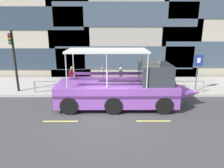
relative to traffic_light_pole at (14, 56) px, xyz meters
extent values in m
plane|color=#3D3D3F|center=(6.48, -3.80, -2.76)|extent=(120.00, 120.00, 0.00)
cube|color=#A8A59E|center=(6.48, 1.80, -2.67)|extent=(32.00, 4.80, 0.18)
cube|color=#B2ADA3|center=(6.48, -0.69, -2.67)|extent=(32.00, 0.18, 0.18)
cube|color=#DBD64C|center=(4.08, -4.49, -2.75)|extent=(1.80, 0.12, 0.01)
cube|color=#DBD64C|center=(8.88, -4.49, -2.75)|extent=(1.80, 0.12, 0.01)
cube|color=#2D3D4C|center=(-1.16, 4.57, -0.98)|extent=(10.94, 0.06, 1.96)
cube|color=#2D3D4C|center=(-1.16, 4.57, 2.59)|extent=(10.94, 0.06, 1.96)
cube|color=#3D4C5B|center=(7.97, 4.57, -0.86)|extent=(12.66, 0.06, 2.08)
cube|color=#3D4C5B|center=(7.97, 4.57, 2.93)|extent=(12.66, 0.06, 2.08)
cube|color=#3D4C5B|center=(16.11, 4.57, -0.59)|extent=(8.90, 0.06, 2.39)
cube|color=#3D4C5B|center=(16.11, 4.57, 3.75)|extent=(8.90, 0.06, 2.39)
cylinder|color=gray|center=(7.24, -0.35, -1.74)|extent=(11.83, 0.07, 0.07)
cylinder|color=gray|center=(7.24, -0.35, -2.16)|extent=(11.83, 0.06, 0.06)
cylinder|color=gray|center=(1.33, -0.35, -2.16)|extent=(0.09, 0.09, 0.84)
cylinder|color=gray|center=(3.30, -0.35, -2.16)|extent=(0.09, 0.09, 0.84)
cylinder|color=gray|center=(5.27, -0.35, -2.16)|extent=(0.09, 0.09, 0.84)
cylinder|color=gray|center=(7.24, -0.35, -2.16)|extent=(0.09, 0.09, 0.84)
cylinder|color=gray|center=(9.22, -0.35, -2.16)|extent=(0.09, 0.09, 0.84)
cylinder|color=gray|center=(11.19, -0.35, -2.16)|extent=(0.09, 0.09, 0.84)
cylinder|color=gray|center=(13.16, -0.35, -2.16)|extent=(0.09, 0.09, 0.84)
cylinder|color=black|center=(0.00, 0.06, -0.45)|extent=(0.16, 0.16, 4.26)
cube|color=black|center=(0.00, -0.14, 1.14)|extent=(0.24, 0.20, 0.72)
sphere|color=red|center=(0.00, -0.25, 1.36)|extent=(0.14, 0.14, 0.14)
sphere|color=gold|center=(0.00, -0.25, 1.14)|extent=(0.14, 0.14, 0.14)
sphere|color=green|center=(0.00, -0.25, 0.92)|extent=(0.14, 0.14, 0.14)
cylinder|color=#4C4F54|center=(12.80, 0.05, -1.29)|extent=(0.08, 0.08, 2.58)
cube|color=navy|center=(12.80, 0.00, -0.34)|extent=(0.60, 0.04, 0.76)
cube|color=white|center=(12.80, -0.02, -0.34)|extent=(0.24, 0.01, 0.36)
cube|color=purple|center=(6.99, -2.48, -1.88)|extent=(6.96, 2.42, 1.20)
cone|color=purple|center=(11.25, -2.48, -1.88)|extent=(1.57, 1.14, 1.14)
cylinder|color=purple|center=(3.51, -2.48, -1.88)|extent=(0.35, 1.14, 1.14)
cube|color=#4D2A62|center=(6.99, -3.71, -1.73)|extent=(6.96, 0.04, 0.12)
sphere|color=white|center=(11.65, -2.48, -1.83)|extent=(0.22, 0.22, 0.22)
cube|color=#33383D|center=(9.25, -2.48, -0.71)|extent=(1.74, 2.03, 1.14)
cube|color=silver|center=(6.47, -2.48, 0.62)|extent=(4.52, 2.23, 0.10)
cylinder|color=#B2B2B7|center=(8.61, -1.42, -0.35)|extent=(0.07, 0.07, 1.86)
cylinder|color=#B2B2B7|center=(8.61, -3.55, -0.35)|extent=(0.07, 0.07, 1.86)
cylinder|color=#B2B2B7|center=(6.47, -1.42, -0.35)|extent=(0.07, 0.07, 1.86)
cylinder|color=#B2B2B7|center=(6.47, -3.55, -0.35)|extent=(0.07, 0.07, 1.86)
cylinder|color=#B2B2B7|center=(4.33, -1.42, -0.35)|extent=(0.07, 0.07, 1.86)
cylinder|color=#B2B2B7|center=(4.33, -3.55, -0.35)|extent=(0.07, 0.07, 1.86)
cube|color=#4D2A62|center=(6.47, -1.90, -0.83)|extent=(4.16, 0.28, 0.12)
cube|color=#4D2A62|center=(6.47, -3.06, -0.83)|extent=(4.16, 0.28, 0.12)
cylinder|color=black|center=(9.60, -1.37, -2.26)|extent=(1.00, 0.28, 1.00)
cylinder|color=black|center=(9.60, -3.60, -2.26)|extent=(1.00, 0.28, 1.00)
cylinder|color=black|center=(6.82, -1.37, -2.26)|extent=(1.00, 0.28, 1.00)
cylinder|color=black|center=(6.82, -3.60, -2.26)|extent=(1.00, 0.28, 1.00)
cylinder|color=black|center=(4.38, -1.37, -2.26)|extent=(1.00, 0.28, 1.00)
cylinder|color=black|center=(4.38, -3.60, -2.26)|extent=(1.00, 0.28, 1.00)
cylinder|color=#47423D|center=(11.00, 0.41, -2.16)|extent=(0.11, 0.11, 0.83)
cylinder|color=#47423D|center=(11.17, 0.42, -2.16)|extent=(0.11, 0.11, 0.83)
cube|color=#236B47|center=(11.09, 0.42, -1.45)|extent=(0.32, 0.20, 0.59)
cylinder|color=#236B47|center=(10.88, 0.41, -1.48)|extent=(0.07, 0.07, 0.53)
cylinder|color=#236B47|center=(11.29, 0.43, -1.48)|extent=(0.07, 0.07, 0.53)
sphere|color=#936B4C|center=(11.09, 0.42, -1.02)|extent=(0.23, 0.23, 0.23)
cylinder|color=#1E2338|center=(7.39, 1.00, -2.19)|extent=(0.10, 0.10, 0.78)
cylinder|color=#1E2338|center=(7.44, 0.86, -2.19)|extent=(0.10, 0.10, 0.78)
cube|color=#38383D|center=(7.41, 0.93, -1.52)|extent=(0.27, 0.34, 0.55)
cylinder|color=#38383D|center=(7.34, 1.11, -1.55)|extent=(0.07, 0.07, 0.50)
cylinder|color=#38383D|center=(7.49, 0.75, -1.55)|extent=(0.07, 0.07, 0.50)
sphere|color=beige|center=(7.41, 0.93, -1.12)|extent=(0.21, 0.21, 0.21)
cylinder|color=black|center=(6.03, 0.90, -2.19)|extent=(0.10, 0.10, 0.78)
cylinder|color=black|center=(6.05, 1.06, -2.19)|extent=(0.10, 0.10, 0.78)
cube|color=#B7B2A8|center=(6.04, 0.98, -1.52)|extent=(0.20, 0.31, 0.55)
cylinder|color=#B7B2A8|center=(6.02, 0.79, -1.55)|extent=(0.07, 0.07, 0.50)
cylinder|color=#B7B2A8|center=(6.06, 1.17, -1.55)|extent=(0.07, 0.07, 0.50)
sphere|color=#936B4C|center=(6.04, 0.98, -1.11)|extent=(0.21, 0.21, 0.21)
cylinder|color=black|center=(3.95, 0.35, -2.14)|extent=(0.11, 0.11, 0.87)
cylinder|color=black|center=(3.81, 0.25, -2.14)|extent=(0.11, 0.11, 0.87)
cube|color=maroon|center=(3.88, 0.30, -1.40)|extent=(0.38, 0.34, 0.62)
cylinder|color=maroon|center=(4.06, 0.42, -1.43)|extent=(0.08, 0.08, 0.56)
cylinder|color=maroon|center=(3.70, 0.17, -1.43)|extent=(0.08, 0.08, 0.56)
sphere|color=#936B4C|center=(3.88, 0.30, -0.94)|extent=(0.24, 0.24, 0.24)
camera|label=1|loc=(6.67, -14.06, 1.97)|focal=32.76mm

